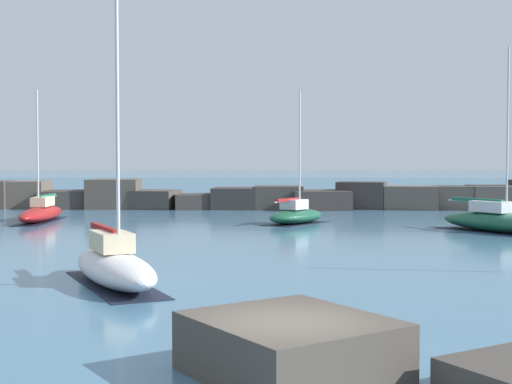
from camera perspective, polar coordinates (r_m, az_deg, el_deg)
ground_plane at (r=13.65m, az=2.46°, el=-14.96°), size 600.00×600.00×0.00m
open_sea_beyond at (r=121.78m, az=2.48°, el=0.54°), size 400.00×116.00×0.01m
breakwater_jetty at (r=61.59m, az=3.58°, el=-0.37°), size 62.14×6.45×2.59m
foreground_rocks at (r=13.16m, az=-3.87°, el=-13.62°), size 18.48×6.12×1.14m
sailboat_moored_1 at (r=43.43m, az=18.74°, el=-2.18°), size 6.45×7.94×10.54m
sailboat_moored_2 at (r=50.62m, az=-16.80°, el=-1.57°), size 2.40×8.40×8.85m
sailboat_moored_3 at (r=46.74m, az=3.22°, el=-1.82°), size 4.79×5.68×8.73m
sailboat_moored_4 at (r=24.14m, az=-11.27°, el=-5.75°), size 5.01×7.08×9.69m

